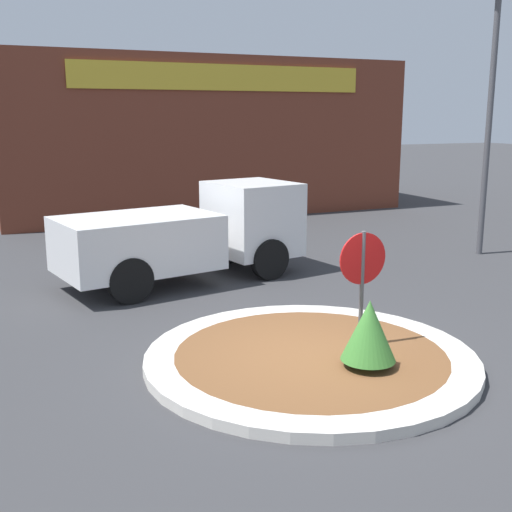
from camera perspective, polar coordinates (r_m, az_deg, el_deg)
ground_plane at (r=10.22m, az=4.83°, el=-9.44°), size 120.00×120.00×0.00m
traffic_island at (r=10.19m, az=4.84°, el=-9.02°), size 5.18×5.18×0.16m
stop_sign at (r=10.27m, az=9.43°, el=-1.24°), size 0.83×0.07×2.03m
island_shrub at (r=9.56m, az=10.01°, el=-6.52°), size 0.81×0.81×1.02m
utility_truck at (r=14.91m, az=-5.95°, el=2.03°), size 5.94×3.08×2.19m
storefront_building at (r=26.31m, az=-5.21°, el=10.57°), size 15.48×6.07×5.88m
light_pole at (r=18.56m, az=20.13°, el=12.74°), size 0.70×0.30×7.12m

